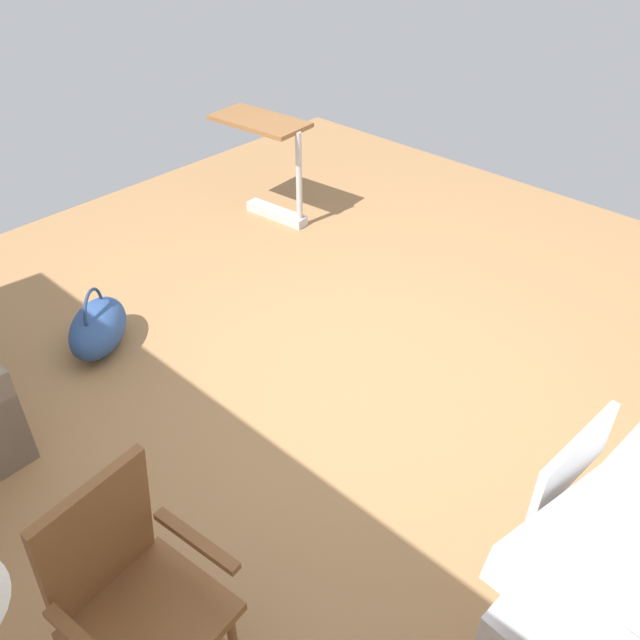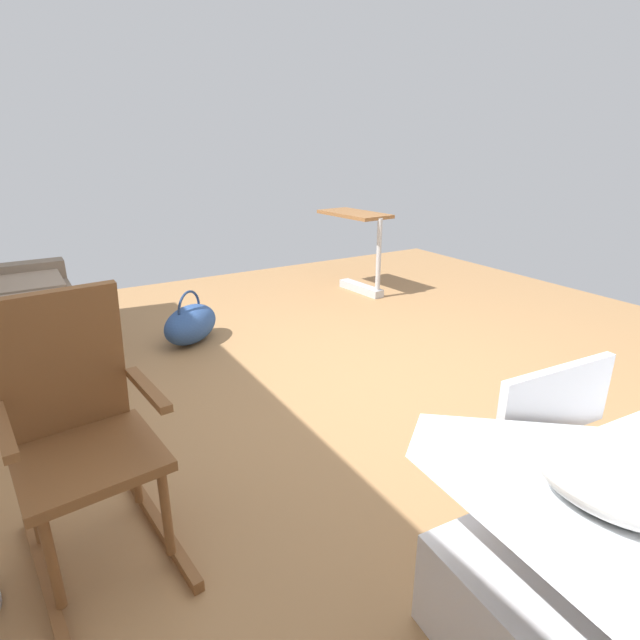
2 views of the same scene
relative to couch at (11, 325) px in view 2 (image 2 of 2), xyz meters
The scene contains 5 objects.
ground_plane 2.58m from the couch, 128.71° to the right, with size 6.65×6.65×0.00m, color #9E7247.
couch is the anchor object (origin of this frame).
rocking_chair 2.18m from the couch, behind, with size 0.81×0.55×1.05m.
overbed_table 3.25m from the couch, 84.56° to the right, with size 0.86×0.47×0.84m.
duffel_bag 1.24m from the couch, 99.77° to the right, with size 0.60×0.63×0.43m.
Camera 2 is at (-2.36, 1.82, 1.53)m, focal length 27.88 mm.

